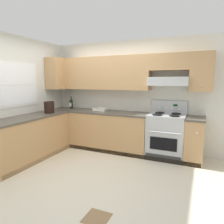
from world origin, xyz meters
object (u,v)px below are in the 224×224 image
Objects in this scene: bowl at (101,110)px; wine_bottle at (71,103)px; bucket at (49,107)px; stove at (166,136)px.

wine_bottle is at bearing 179.18° from bowl.
bucket is at bearing -91.38° from wine_bottle.
bowl is at bearing 42.28° from bucket.
stove is 2.64m from bucket.
stove is 4.65× the size of bucket.
bucket is at bearing -163.86° from stove.
stove is 1.66m from bowl.
wine_bottle reaches higher than bowl.
stove is 3.57× the size of wine_bottle.
stove reaches higher than bowl.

